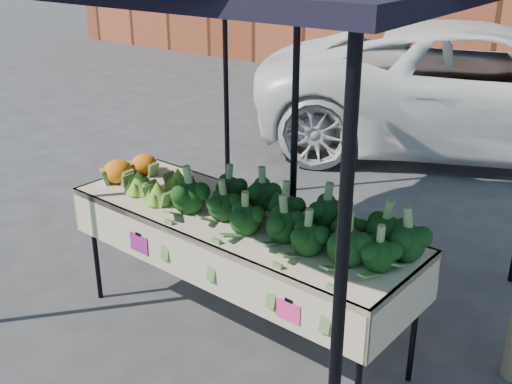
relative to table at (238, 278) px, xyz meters
name	(u,v)px	position (x,y,z in m)	size (l,w,h in m)	color
ground	(212,338)	(-0.12, -0.14, -0.45)	(90.00, 90.00, 0.00)	#2F2F31
table	(238,278)	(0.00, 0.00, 0.00)	(2.44, 0.94, 0.90)	beige
canopy	(257,126)	(-0.14, 0.41, 0.92)	(3.16, 3.16, 2.74)	black
broccoli_heap	(291,210)	(0.39, 0.03, 0.59)	(1.62, 0.59, 0.28)	black
romanesco_cluster	(160,178)	(-0.67, -0.01, 0.56)	(0.44, 0.48, 0.21)	#76A333
cauliflower_pair	(131,166)	(-1.04, 0.07, 0.55)	(0.24, 0.44, 0.19)	orange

